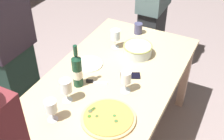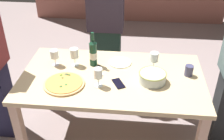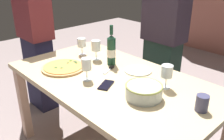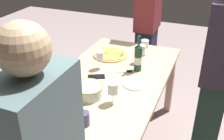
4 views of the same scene
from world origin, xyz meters
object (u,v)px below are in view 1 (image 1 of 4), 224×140
Objects in this scene: pizza_knife at (94,82)px; cell_phone at (130,76)px; pizza at (108,118)px; serving_bowl at (138,50)px; wine_glass_by_bottle at (66,87)px; wine_glass_far_right at (126,78)px; cup_amber at (138,28)px; wine_bottle at (77,71)px; dining_table at (112,86)px; wine_glass_near_pizza at (51,107)px; person_guest_left at (8,46)px; side_plate at (89,64)px; wine_glass_far_left at (115,35)px; person_host at (154,6)px.

cell_phone is at bearing -48.05° from pizza_knife.
pizza is 0.74m from serving_bowl.
serving_bowl is at bearing -15.94° from wine_glass_by_bottle.
wine_glass_far_right reaches higher than cup_amber.
pizza is 0.37m from pizza_knife.
wine_bottle is at bearing 104.94° from cell_phone.
wine_bottle is 2.19× the size of pizza_knife.
dining_table is 10.44× the size of wine_glass_near_pizza.
wine_glass_by_bottle is at bearing 121.37° from cell_phone.
cell_phone is 0.98m from person_guest_left.
side_plate is 0.35m from cell_phone.
cell_phone is at bearing -60.84° from dining_table.
pizza_knife is at bearing -140.33° from side_plate.
pizza is at bearing 160.09° from cell_phone.
pizza_knife is at bearing -171.99° from wine_glass_far_left.
wine_glass_far_left reaches higher than cup_amber.
dining_table is at bearing -173.50° from cup_amber.
wine_bottle is 0.17m from wine_glass_by_bottle.
wine_glass_near_pizza is 0.44m from pizza_knife.
wine_glass_near_pizza is (-0.89, 0.19, 0.06)m from serving_bowl.
pizza_knife is (-0.12, 0.09, 0.10)m from dining_table.
wine_glass_far_right reaches higher than pizza_knife.
serving_bowl is at bearing 12.87° from wine_glass_far_right.
cup_amber reaches higher than dining_table.
pizza is at bearing -137.66° from side_plate.
wine_glass_far_right reaches higher than serving_bowl.
dining_table is at bearing 57.80° from wine_glass_far_right.
wine_glass_near_pizza reaches higher than pizza.
pizza_knife is at bearing 143.68° from dining_table.
person_host is (1.54, 0.28, 0.04)m from pizza.
cell_phone is 0.27m from pizza_knife.
wine_bottle is 1.99× the size of wine_glass_far_right.
serving_bowl is at bearing -22.66° from wine_bottle.
person_host is at bearing 5.52° from dining_table.
cup_amber is 0.63m from cell_phone.
wine_glass_by_bottle is (0.18, 0.02, 0.01)m from wine_glass_near_pizza.
person_guest_left reaches higher than cell_phone.
serving_bowl reaches higher than pizza_knife.
dining_table is at bearing -36.32° from pizza_knife.
person_host reaches higher than wine_glass_far_right.
wine_bottle is 0.66m from person_guest_left.
person_host is (0.79, -0.04, -0.06)m from wine_glass_far_left.
wine_bottle is 1.92× the size of wine_glass_by_bottle.
serving_bowl is at bearing 9.08° from pizza.
wine_bottle reaches higher than pizza.
pizza is 2.38× the size of cell_phone.
cell_phone is at bearing -137.56° from wine_glass_far_left.
person_guest_left reaches higher than wine_glass_near_pizza.
wine_glass_by_bottle is at bearing 165.78° from pizza_knife.
wine_bottle is 0.20× the size of person_guest_left.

